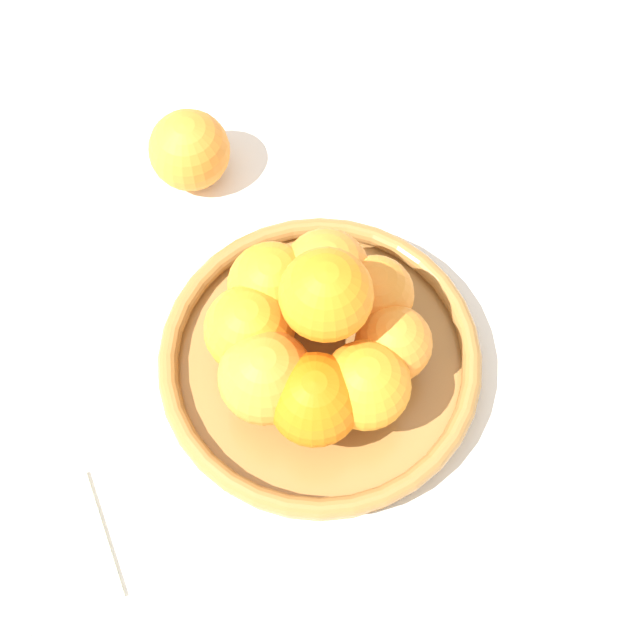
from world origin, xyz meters
TOP-DOWN VIEW (x-y plane):
  - ground_plane at (0.00, 0.00)m, footprint 4.00×4.00m
  - fruit_bowl at (0.00, 0.00)m, footprint 0.30×0.30m
  - orange_pile at (-0.00, -0.00)m, footprint 0.20×0.20m
  - stray_orange at (-0.23, 0.11)m, footprint 0.08×0.08m
  - napkin_folded at (-0.10, -0.28)m, footprint 0.16×0.16m

SIDE VIEW (x-z plane):
  - ground_plane at x=0.00m, z-range 0.00..0.00m
  - napkin_folded at x=-0.10m, z-range 0.00..0.01m
  - fruit_bowl at x=0.00m, z-range 0.00..0.04m
  - stray_orange at x=-0.23m, z-range 0.00..0.08m
  - orange_pile at x=0.00m, z-range 0.01..0.15m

